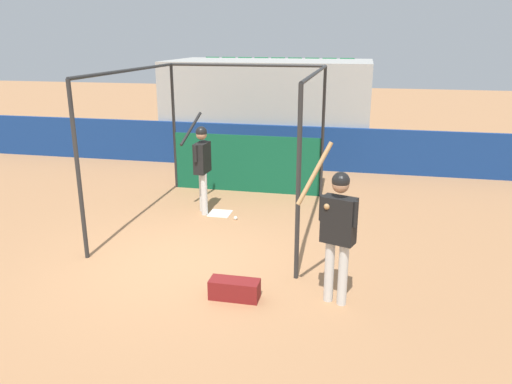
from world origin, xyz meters
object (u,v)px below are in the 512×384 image
Objects in this scene: player_batter at (202,161)px; player_waiting at (338,225)px; equipment_bag at (235,289)px; baseball at (236,218)px.

player_waiting is at bearing -134.28° from player_batter.
player_batter is at bearing -28.01° from player_waiting.
player_batter is at bearing 114.63° from equipment_bag.
equipment_bag is 3.14m from baseball.
baseball is at bearing 104.08° from equipment_bag.
baseball is (0.76, -0.28, -1.07)m from player_batter.
equipment_bag is at bearing -75.92° from baseball.
equipment_bag is at bearing -152.35° from player_batter.
player_waiting is (2.90, -3.14, 0.04)m from player_batter.
player_batter reaches higher than equipment_bag.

